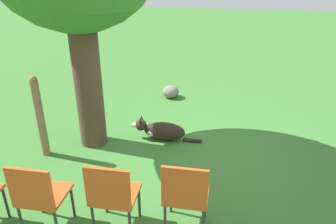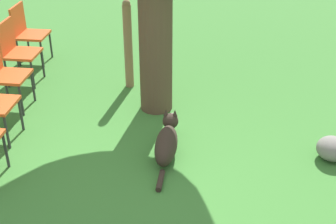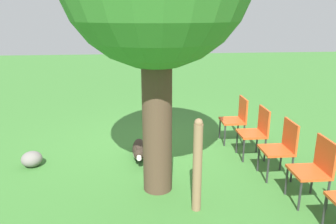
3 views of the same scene
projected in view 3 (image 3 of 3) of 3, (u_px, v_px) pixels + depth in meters
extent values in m
plane|color=#38702D|center=(154.00, 157.00, 5.58)|extent=(30.00, 30.00, 0.00)
cylinder|color=#4C3828|center=(157.00, 113.00, 4.28)|extent=(0.39, 0.39, 2.21)
ellipsoid|color=#2D231C|center=(139.00, 149.00, 5.54)|extent=(0.24, 0.65, 0.29)
ellipsoid|color=silver|center=(139.00, 154.00, 5.37)|extent=(0.20, 0.23, 0.18)
sphere|color=#2D231C|center=(139.00, 154.00, 5.16)|extent=(0.18, 0.18, 0.18)
cylinder|color=silver|center=(139.00, 158.00, 5.07)|extent=(0.07, 0.08, 0.07)
cone|color=#2D231C|center=(142.00, 148.00, 5.14)|extent=(0.06, 0.06, 0.08)
cone|color=#2D231C|center=(136.00, 148.00, 5.13)|extent=(0.06, 0.06, 0.08)
cylinder|color=#2D231C|center=(139.00, 146.00, 5.99)|extent=(0.06, 0.29, 0.06)
cylinder|color=#846647|center=(197.00, 168.00, 3.94)|extent=(0.11, 0.11, 1.13)
sphere|color=#846647|center=(199.00, 123.00, 3.77)|extent=(0.10, 0.10, 0.10)
cube|color=#D14C1E|center=(232.00, 121.00, 6.13)|extent=(0.42, 0.44, 0.04)
cube|color=#D14C1E|center=(243.00, 109.00, 6.08)|extent=(0.04, 0.44, 0.43)
cylinder|color=#2D2D2D|center=(225.00, 136.00, 6.00)|extent=(0.03, 0.03, 0.40)
cylinder|color=#2D2D2D|center=(220.00, 129.00, 6.36)|extent=(0.03, 0.03, 0.40)
cylinder|color=#2D2D2D|center=(244.00, 135.00, 6.03)|extent=(0.03, 0.03, 0.40)
cylinder|color=#2D2D2D|center=(238.00, 128.00, 6.39)|extent=(0.03, 0.03, 0.40)
cube|color=#D14C1E|center=(251.00, 134.00, 5.47)|extent=(0.42, 0.44, 0.04)
cube|color=#D14C1E|center=(264.00, 120.00, 5.42)|extent=(0.04, 0.44, 0.43)
cylinder|color=#2D2D2D|center=(244.00, 151.00, 5.34)|extent=(0.03, 0.03, 0.40)
cylinder|color=#2D2D2D|center=(237.00, 142.00, 5.70)|extent=(0.03, 0.03, 0.40)
cylinder|color=#2D2D2D|center=(265.00, 150.00, 5.37)|extent=(0.03, 0.03, 0.40)
cylinder|color=#2D2D2D|center=(257.00, 141.00, 5.73)|extent=(0.03, 0.03, 0.40)
cube|color=#D14C1E|center=(276.00, 150.00, 4.81)|extent=(0.42, 0.44, 0.04)
cube|color=#D14C1E|center=(290.00, 135.00, 4.76)|extent=(0.04, 0.44, 0.43)
cylinder|color=#2D2D2D|center=(268.00, 170.00, 4.68)|extent=(0.03, 0.03, 0.40)
cylinder|color=#2D2D2D|center=(258.00, 159.00, 5.04)|extent=(0.03, 0.03, 0.40)
cylinder|color=#2D2D2D|center=(292.00, 169.00, 4.71)|extent=(0.03, 0.03, 0.40)
cylinder|color=#2D2D2D|center=(281.00, 158.00, 5.07)|extent=(0.03, 0.03, 0.40)
cube|color=#D14C1E|center=(308.00, 172.00, 4.15)|extent=(0.42, 0.44, 0.04)
cube|color=#D14C1E|center=(325.00, 155.00, 4.10)|extent=(0.04, 0.44, 0.43)
cylinder|color=#2D2D2D|center=(300.00, 196.00, 4.02)|extent=(0.03, 0.03, 0.40)
cylinder|color=#2D2D2D|center=(286.00, 181.00, 4.38)|extent=(0.03, 0.03, 0.40)
cylinder|color=#2D2D2D|center=(328.00, 195.00, 4.05)|extent=(0.03, 0.03, 0.40)
cylinder|color=#2D2D2D|center=(312.00, 180.00, 4.41)|extent=(0.03, 0.03, 0.40)
cylinder|color=#2D2D2D|center=(324.00, 211.00, 3.72)|extent=(0.03, 0.03, 0.40)
ellipsoid|color=slate|center=(32.00, 159.00, 5.22)|extent=(0.32, 0.33, 0.24)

